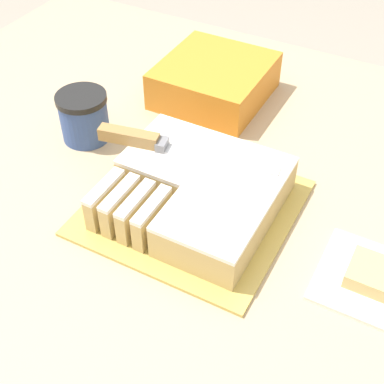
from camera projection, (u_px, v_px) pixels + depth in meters
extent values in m
cube|color=tan|center=(197.00, 337.00, 1.19)|extent=(1.40, 1.10, 0.89)
cube|color=gold|center=(192.00, 207.00, 0.86)|extent=(0.31, 0.30, 0.01)
cube|color=tan|center=(206.00, 175.00, 0.87)|extent=(0.26, 0.15, 0.05)
cube|color=white|center=(207.00, 161.00, 0.85)|extent=(0.26, 0.15, 0.01)
cube|color=tan|center=(205.00, 238.00, 0.77)|extent=(0.13, 0.10, 0.05)
cube|color=white|center=(206.00, 223.00, 0.75)|extent=(0.13, 0.10, 0.01)
cube|color=tan|center=(106.00, 201.00, 0.82)|extent=(0.02, 0.09, 0.05)
cube|color=white|center=(104.00, 187.00, 0.80)|extent=(0.02, 0.09, 0.01)
cube|color=tan|center=(121.00, 207.00, 0.81)|extent=(0.02, 0.09, 0.05)
cube|color=white|center=(119.00, 193.00, 0.79)|extent=(0.02, 0.09, 0.01)
cube|color=tan|center=(137.00, 214.00, 0.80)|extent=(0.02, 0.09, 0.05)
cube|color=white|center=(135.00, 199.00, 0.78)|extent=(0.02, 0.09, 0.01)
cube|color=tan|center=(152.00, 220.00, 0.80)|extent=(0.02, 0.09, 0.05)
cube|color=white|center=(151.00, 205.00, 0.77)|extent=(0.02, 0.09, 0.01)
cube|color=silver|center=(218.00, 158.00, 0.84)|extent=(0.20, 0.06, 0.00)
cube|color=slate|center=(162.00, 145.00, 0.86)|extent=(0.02, 0.03, 0.02)
cube|color=olive|center=(129.00, 137.00, 0.87)|extent=(0.10, 0.04, 0.02)
cylinder|color=#334C8C|center=(84.00, 119.00, 0.97)|extent=(0.09, 0.09, 0.08)
cylinder|color=black|center=(81.00, 98.00, 0.94)|extent=(0.09, 0.09, 0.01)
cube|color=white|center=(370.00, 280.00, 0.75)|extent=(0.14, 0.14, 0.01)
cube|color=tan|center=(372.00, 274.00, 0.74)|extent=(0.07, 0.07, 0.02)
cube|color=orange|center=(215.00, 81.00, 1.07)|extent=(0.20, 0.21, 0.08)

